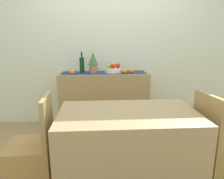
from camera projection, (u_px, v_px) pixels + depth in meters
name	position (u px, v px, depth m)	size (l,w,h in m)	color
ground_plane	(118.00, 155.00, 2.61)	(6.40, 6.40, 0.02)	#9B7B53
room_wall_rear	(111.00, 41.00, 3.43)	(6.40, 0.06, 2.70)	silver
sideboard_console	(104.00, 100.00, 3.39)	(1.38, 0.42, 0.87)	#A68756
table_runner	(104.00, 73.00, 3.28)	(1.30, 0.32, 0.01)	navy
fruit_bowl	(113.00, 70.00, 3.29)	(0.26, 0.26, 0.07)	white
apple_center	(113.00, 65.00, 3.34)	(0.08, 0.08, 0.08)	#90A331
apple_front	(108.00, 66.00, 3.26)	(0.07, 0.07, 0.07)	#85B232
apple_rear	(113.00, 66.00, 3.24)	(0.07, 0.07, 0.07)	red
apple_left	(118.00, 66.00, 3.28)	(0.08, 0.08, 0.08)	red
wine_bottle	(82.00, 65.00, 3.23)	(0.07, 0.07, 0.33)	#0F3414
potted_plant	(93.00, 62.00, 3.23)	(0.14, 0.14, 0.32)	#B2734A
orange_loose_far	(132.00, 71.00, 3.24)	(0.08, 0.08, 0.08)	orange
orange_loose_near_bowl	(73.00, 72.00, 3.14)	(0.07, 0.07, 0.07)	orange
orange_loose_mid	(125.00, 71.00, 3.21)	(0.07, 0.07, 0.07)	orange
dining_table	(128.00, 148.00, 2.02)	(1.28, 0.77, 0.74)	tan
chair_near_window	(32.00, 162.00, 1.99)	(0.42, 0.42, 0.90)	#AA7C45
chair_by_corner	(217.00, 155.00, 2.10)	(0.46, 0.46, 0.90)	#A08444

